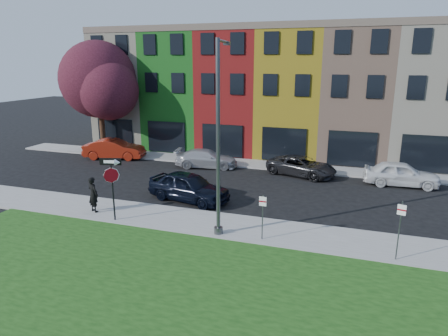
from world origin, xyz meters
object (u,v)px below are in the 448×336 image
(man, at_px, (93,194))
(sedan_near, at_px, (189,187))
(stop_sign, at_px, (112,176))
(street_lamp, at_px, (219,140))

(man, bearing_deg, sedan_near, -115.88)
(stop_sign, height_order, street_lamp, street_lamp)
(street_lamp, bearing_deg, sedan_near, 122.10)
(sedan_near, distance_m, street_lamp, 6.09)
(street_lamp, bearing_deg, man, 169.54)
(stop_sign, bearing_deg, man, 143.45)
(sedan_near, bearing_deg, man, 144.79)
(stop_sign, distance_m, street_lamp, 5.77)
(street_lamp, bearing_deg, stop_sign, 175.53)
(man, height_order, street_lamp, street_lamp)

